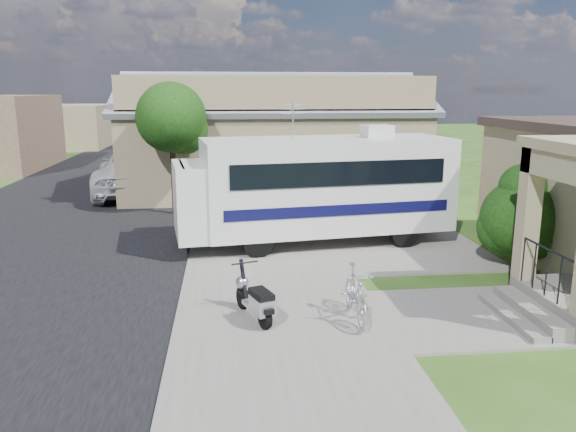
{
  "coord_description": "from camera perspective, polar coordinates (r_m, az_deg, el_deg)",
  "views": [
    {
      "loc": [
        -1.95,
        -10.7,
        4.29
      ],
      "look_at": [
        -0.5,
        2.5,
        1.3
      ],
      "focal_mm": 35.0,
      "sensor_mm": 36.0,
      "label": 1
    }
  ],
  "objects": [
    {
      "name": "ground",
      "position": [
        11.69,
        3.82,
        -8.86
      ],
      "size": [
        120.0,
        120.0,
        0.0
      ],
      "primitive_type": "plane",
      "color": "#224111"
    },
    {
      "name": "warehouse",
      "position": [
        24.85,
        -1.76,
        7.37
      ],
      "size": [
        12.5,
        8.4,
        5.04
      ],
      "color": "#7E6A4F",
      "rests_on": "ground"
    },
    {
      "name": "motorhome",
      "position": [
        15.75,
        2.92,
        3.13
      ],
      "size": [
        7.88,
        3.38,
        3.92
      ],
      "rotation": [
        0.0,
        0.0,
        0.13
      ],
      "color": "beige",
      "rests_on": "ground"
    },
    {
      "name": "scooter",
      "position": [
        10.62,
        -3.33,
        -8.5
      ],
      "size": [
        0.79,
        1.49,
        1.01
      ],
      "rotation": [
        0.0,
        0.0,
        0.35
      ],
      "color": "black",
      "rests_on": "ground"
    },
    {
      "name": "street_tree_a",
      "position": [
        19.86,
        -11.47,
        9.43
      ],
      "size": [
        2.44,
        2.4,
        4.58
      ],
      "color": "black",
      "rests_on": "ground"
    },
    {
      "name": "driveway_slab",
      "position": [
        16.16,
        6.29,
        -2.69
      ],
      "size": [
        7.0,
        6.0,
        0.05
      ],
      "primitive_type": "cube",
      "color": "#64615A",
      "rests_on": "ground"
    },
    {
      "name": "sidewalk_slab",
      "position": [
        21.16,
        -3.57,
        1.05
      ],
      "size": [
        4.0,
        80.0,
        0.06
      ],
      "primitive_type": "cube",
      "color": "#64615A",
      "rests_on": "ground"
    },
    {
      "name": "van",
      "position": [
        31.8,
        -14.38,
        6.02
      ],
      "size": [
        2.63,
        5.74,
        1.63
      ],
      "primitive_type": "imported",
      "rotation": [
        0.0,
        0.0,
        0.06
      ],
      "color": "silver",
      "rests_on": "ground"
    },
    {
      "name": "bicycle",
      "position": [
        10.69,
        6.87,
        -8.1
      ],
      "size": [
        0.49,
        1.7,
        1.02
      ],
      "primitive_type": "imported",
      "rotation": [
        0.0,
        0.0,
        -0.01
      ],
      "color": "#B5B5BD",
      "rests_on": "ground"
    },
    {
      "name": "pickup_truck",
      "position": [
        24.42,
        -15.48,
        4.21
      ],
      "size": [
        3.67,
        6.66,
        1.77
      ],
      "primitive_type": "imported",
      "rotation": [
        0.0,
        0.0,
        3.26
      ],
      "color": "silver",
      "rests_on": "ground"
    },
    {
      "name": "shrub",
      "position": [
        14.83,
        22.63,
        0.13
      ],
      "size": [
        2.1,
        2.0,
        2.57
      ],
      "color": "black",
      "rests_on": "ground"
    },
    {
      "name": "street_tree_c",
      "position": [
        38.81,
        -9.01,
        10.78
      ],
      "size": [
        2.44,
        2.4,
        4.42
      ],
      "color": "black",
      "rests_on": "ground"
    },
    {
      "name": "street_tree_b",
      "position": [
        29.82,
        -9.81,
        10.78
      ],
      "size": [
        2.44,
        2.4,
        4.73
      ],
      "color": "black",
      "rests_on": "ground"
    },
    {
      "name": "street_slab",
      "position": [
        21.86,
        -20.85,
        0.55
      ],
      "size": [
        9.0,
        80.0,
        0.02
      ],
      "primitive_type": "cube",
      "color": "black",
      "rests_on": "ground"
    },
    {
      "name": "distant_bldg_near",
      "position": [
        46.65,
        -22.77,
        8.41
      ],
      "size": [
        8.0,
        7.0,
        3.2
      ],
      "primitive_type": "cube",
      "color": "#7E6A4F",
      "rests_on": "ground"
    },
    {
      "name": "garden_hose",
      "position": [
        12.57,
        21.65,
        -7.74
      ],
      "size": [
        0.43,
        0.43,
        0.2
      ],
      "primitive_type": "cylinder",
      "color": "#13631B",
      "rests_on": "ground"
    },
    {
      "name": "walk_slab",
      "position": [
        11.7,
        19.55,
        -9.47
      ],
      "size": [
        4.0,
        3.0,
        0.05
      ],
      "primitive_type": "cube",
      "color": "#64615A",
      "rests_on": "ground"
    }
  ]
}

